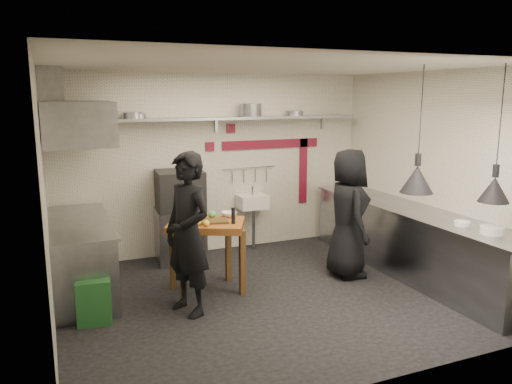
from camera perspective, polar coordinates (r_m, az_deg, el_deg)
name	(u,v)px	position (r m, az deg, el deg)	size (l,w,h in m)	color
floor	(270,296)	(6.37, 1.65, -11.79)	(5.00, 5.00, 0.00)	black
ceiling	(272,66)	(5.88, 1.81, 14.22)	(5.00, 5.00, 0.00)	beige
wall_back	(216,164)	(7.91, -4.60, 3.22)	(5.00, 0.04, 2.80)	beige
wall_front	(378,229)	(4.20, 13.72, -4.12)	(5.00, 0.04, 2.80)	beige
wall_left	(45,203)	(5.45, -22.95, -1.21)	(0.04, 4.20, 2.80)	beige
wall_right	(435,173)	(7.36, 19.76, 2.01)	(0.04, 4.20, 2.80)	beige
red_band_horiz	(271,144)	(8.20, 1.75, 5.50)	(1.70, 0.02, 0.14)	maroon
red_band_vert	(303,171)	(8.52, 5.41, 2.42)	(0.14, 0.02, 1.10)	maroon
red_tile_a	(231,129)	(7.91, -2.89, 7.25)	(0.14, 0.02, 0.14)	maroon
red_tile_b	(210,147)	(7.82, -5.29, 5.19)	(0.14, 0.02, 0.14)	maroon
back_shelf	(219,118)	(7.67, -4.26, 8.39)	(4.60, 0.34, 0.04)	gray
shelf_bracket_left	(87,128)	(7.45, -18.73, 6.99)	(0.04, 0.06, 0.24)	gray
shelf_bracket_mid	(216,124)	(7.82, -4.61, 7.70)	(0.04, 0.06, 0.24)	gray
shelf_bracket_right	(323,122)	(8.60, 7.62, 7.94)	(0.04, 0.06, 0.24)	gray
pan_far_left	(133,115)	(7.36, -13.90, 8.49)	(0.28, 0.28, 0.09)	gray
pan_mid_left	(138,116)	(7.37, -13.32, 8.44)	(0.23, 0.23, 0.07)	gray
stock_pot	(251,110)	(7.85, -0.59, 9.35)	(0.33, 0.33, 0.20)	gray
pan_right	(295,113)	(8.17, 4.42, 8.97)	(0.28, 0.28, 0.08)	gray
oven_stand	(180,235)	(7.62, -8.66, -4.86)	(0.70, 0.64, 0.80)	gray
combi_oven	(180,190)	(7.44, -8.69, 0.21)	(0.67, 0.62, 0.58)	black
oven_door	(188,193)	(7.19, -7.80, -0.15)	(0.47, 0.03, 0.46)	maroon
oven_glass	(184,194)	(7.18, -8.23, -0.17)	(0.40, 0.02, 0.34)	black
hand_sink	(252,202)	(8.03, -0.41, -1.11)	(0.46, 0.34, 0.22)	silver
sink_tap	(252,191)	(8.00, -0.41, 0.15)	(0.03, 0.03, 0.14)	gray
sink_drain	(253,229)	(8.10, -0.29, -4.20)	(0.06, 0.06, 0.66)	gray
utensil_rail	(249,167)	(8.07, -0.79, 2.84)	(0.02, 0.02, 0.90)	gray
counter_right	(410,242)	(7.33, 17.24, -5.48)	(0.70, 3.80, 0.90)	gray
counter_right_top	(412,210)	(7.21, 17.45, -1.94)	(0.76, 3.90, 0.03)	gray
plate_stack	(492,230)	(6.23, 25.35, -3.96)	(0.25, 0.25, 0.09)	silver
small_bowl_right	(462,223)	(6.50, 22.51, -3.33)	(0.19, 0.19, 0.05)	silver
counter_left	(81,258)	(6.71, -19.37, -7.14)	(0.70, 1.90, 0.90)	gray
counter_left_top	(78,222)	(6.59, -19.63, -3.29)	(0.76, 2.00, 0.03)	gray
extractor_hood	(76,122)	(6.41, -19.90, 7.50)	(0.78, 1.60, 0.50)	gray
hood_duct	(51,88)	(6.39, -22.41, 10.92)	(0.28, 0.28, 0.50)	gray
green_bin	(94,299)	(5.92, -18.00, -11.60)	(0.36, 0.36, 0.50)	#1C5123
prep_table	(207,257)	(6.38, -5.63, -7.39)	(0.92, 0.64, 0.92)	brown
cutting_board	(213,221)	(6.22, -4.90, -3.33)	(0.36, 0.26, 0.03)	#50351A
pepper_mill	(233,216)	(6.11, -2.62, -2.72)	(0.05, 0.05, 0.20)	black
lemon_a	(197,222)	(6.07, -6.74, -3.47)	(0.09, 0.09, 0.09)	yellow
lemon_b	(206,223)	(6.02, -5.71, -3.59)	(0.08, 0.08, 0.08)	yellow
veg_ball	(212,215)	(6.39, -5.03, -2.60)	(0.10, 0.10, 0.10)	#50993D
steel_tray	(188,219)	(6.33, -7.74, -3.13)	(0.16, 0.11, 0.03)	gray
bowl	(229,214)	(6.48, -3.12, -2.55)	(0.20, 0.20, 0.06)	silver
heat_lamp_near	(420,130)	(5.88, 18.24, 6.73)	(0.37, 0.37, 1.42)	black
heat_lamp_far	(499,134)	(5.99, 26.05, 5.93)	(0.33, 0.33, 1.49)	black
chef_left	(188,234)	(5.68, -7.81, -4.79)	(0.68, 0.45, 1.87)	black
chef_right	(348,213)	(6.93, 10.46, -2.41)	(0.86, 0.56, 1.76)	black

